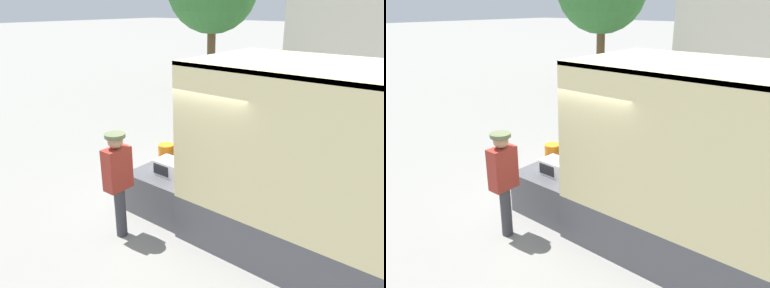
% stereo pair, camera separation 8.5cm
% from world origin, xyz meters
% --- Properties ---
extents(ground_plane, '(160.00, 160.00, 0.00)m').
position_xyz_m(ground_plane, '(0.00, 0.00, 0.00)').
color(ground_plane, gray).
extents(tailgate_deck, '(1.27, 2.02, 0.77)m').
position_xyz_m(tailgate_deck, '(-0.64, 0.00, 0.38)').
color(tailgate_deck, '#4C4C51').
rests_on(tailgate_deck, ground).
extents(microwave, '(0.53, 0.40, 0.27)m').
position_xyz_m(microwave, '(-0.58, -0.50, 0.90)').
color(microwave, white).
rests_on(microwave, tailgate_deck).
extents(portable_generator, '(0.59, 0.48, 0.53)m').
position_xyz_m(portable_generator, '(-0.67, 0.42, 0.97)').
color(portable_generator, black).
rests_on(portable_generator, tailgate_deck).
extents(orange_bucket, '(0.30, 0.30, 0.33)m').
position_xyz_m(orange_bucket, '(-1.08, -0.08, 0.93)').
color(orange_bucket, orange).
rests_on(orange_bucket, tailgate_deck).
extents(worker_person, '(0.32, 0.44, 1.79)m').
position_xyz_m(worker_person, '(-0.73, -1.58, 1.11)').
color(worker_person, '#38383D').
rests_on(worker_person, ground).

